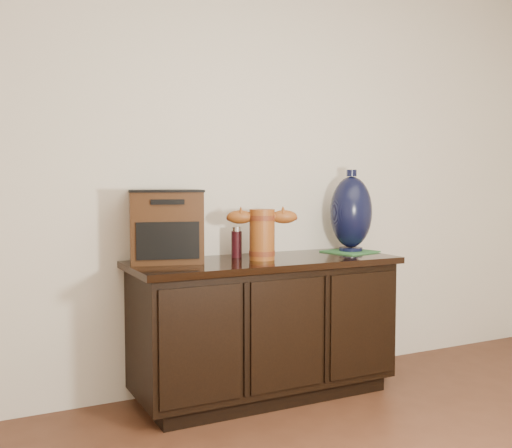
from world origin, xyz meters
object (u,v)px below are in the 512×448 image
terracotta_vessel (262,231)px  tv_radio (166,226)px  lamp_base (351,212)px  sideboard (264,326)px  spray_can (237,242)px

terracotta_vessel → tv_radio: 0.51m
tv_radio → lamp_base: bearing=10.3°
terracotta_vessel → lamp_base: 0.64m
terracotta_vessel → lamp_base: bearing=28.9°
sideboard → spray_can: 0.48m
lamp_base → spray_can: (-0.71, 0.07, -0.15)m
terracotta_vessel → spray_can: bearing=138.8°
sideboard → tv_radio: bearing=165.8°
spray_can → lamp_base: bearing=-5.7°
sideboard → tv_radio: tv_radio is taller
sideboard → spray_can: spray_can is taller
sideboard → terracotta_vessel: (-0.03, -0.02, 0.52)m
sideboard → terracotta_vessel: 0.52m
tv_radio → lamp_base: 1.12m
sideboard → spray_can: (-0.11, 0.13, 0.45)m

